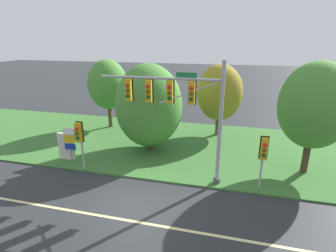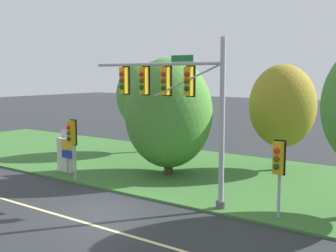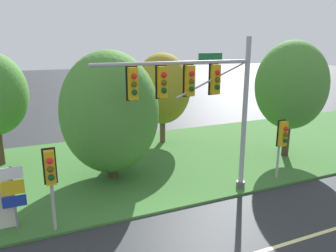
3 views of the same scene
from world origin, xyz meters
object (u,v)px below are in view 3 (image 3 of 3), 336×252
(traffic_signal_mast, at_px, (200,94))
(tree_behind_signpost, at_px, (162,89))
(pedestrian_signal_further_along, at_px, (50,173))
(route_sign_post, at_px, (13,191))
(tree_left_of_mast, at_px, (110,112))
(tree_mid_verge, at_px, (291,86))
(pedestrian_signal_near_kerb, at_px, (282,137))

(traffic_signal_mast, height_order, tree_behind_signpost, traffic_signal_mast)
(traffic_signal_mast, bearing_deg, tree_behind_signpost, 78.10)
(pedestrian_signal_further_along, bearing_deg, traffic_signal_mast, 3.98)
(pedestrian_signal_further_along, relative_size, tree_behind_signpost, 0.53)
(pedestrian_signal_further_along, height_order, route_sign_post, pedestrian_signal_further_along)
(traffic_signal_mast, xyz_separation_m, tree_left_of_mast, (-2.96, 3.69, -1.25))
(traffic_signal_mast, distance_m, tree_behind_signpost, 8.51)
(tree_behind_signpost, distance_m, tree_mid_verge, 8.04)
(route_sign_post, height_order, tree_behind_signpost, tree_behind_signpost)
(tree_left_of_mast, bearing_deg, pedestrian_signal_further_along, -127.55)
(pedestrian_signal_further_along, bearing_deg, tree_behind_signpost, 47.87)
(traffic_signal_mast, relative_size, route_sign_post, 2.82)
(traffic_signal_mast, distance_m, tree_mid_verge, 7.99)
(tree_mid_verge, bearing_deg, route_sign_post, -170.95)
(tree_left_of_mast, bearing_deg, tree_mid_verge, -5.43)
(tree_behind_signpost, bearing_deg, tree_mid_verge, -44.02)
(pedestrian_signal_near_kerb, relative_size, tree_behind_signpost, 0.50)
(tree_mid_verge, bearing_deg, pedestrian_signal_further_along, -167.09)
(pedestrian_signal_further_along, height_order, tree_behind_signpost, tree_behind_signpost)
(route_sign_post, relative_size, tree_mid_verge, 0.36)
(pedestrian_signal_further_along, distance_m, route_sign_post, 1.68)
(pedestrian_signal_further_along, distance_m, tree_left_of_mast, 5.31)
(pedestrian_signal_near_kerb, xyz_separation_m, pedestrian_signal_further_along, (-10.81, -0.48, 0.11))
(route_sign_post, bearing_deg, tree_left_of_mast, 37.16)
(tree_left_of_mast, distance_m, tree_behind_signpost, 6.57)
(traffic_signal_mast, xyz_separation_m, tree_mid_verge, (7.51, 2.70, -0.36))
(pedestrian_signal_further_along, xyz_separation_m, tree_mid_verge, (13.64, 3.13, 1.96))
(pedestrian_signal_near_kerb, bearing_deg, traffic_signal_mast, -179.29)
(traffic_signal_mast, relative_size, tree_behind_signpost, 1.16)
(route_sign_post, bearing_deg, tree_mid_verge, 9.05)
(tree_mid_verge, bearing_deg, tree_behind_signpost, 135.98)
(tree_left_of_mast, relative_size, tree_mid_verge, 0.93)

